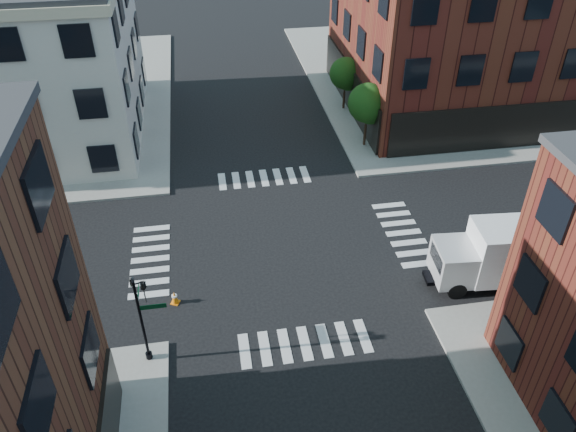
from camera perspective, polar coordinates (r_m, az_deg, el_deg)
The scene contains 8 objects.
ground at distance 30.68m, azimuth -0.74°, elevation -3.03°, with size 120.00×120.00×0.00m, color black.
sidewalk_ne at distance 54.36m, azimuth 18.61°, elevation 13.52°, with size 30.00×30.00×0.15m, color gray.
building_ne at distance 48.13m, azimuth 22.01°, elevation 17.57°, with size 25.00×16.00×12.00m, color #4F1813.
tree_near at distance 38.82m, azimuth 8.18°, elevation 11.10°, with size 2.69×2.69×4.49m.
tree_far at distance 44.21m, azimuth 5.94°, elevation 14.06°, with size 2.43×2.43×4.07m.
signal_pole at distance 23.82m, azimuth -14.62°, elevation -9.33°, with size 1.29×1.24×4.60m.
box_truck at distance 29.53m, azimuth 21.82°, elevation -3.57°, with size 7.61×2.84×3.38m.
traffic_cone at distance 27.74m, azimuth -11.45°, elevation -8.13°, with size 0.50×0.50×0.70m.
Camera 1 is at (-3.51, -23.50, 19.40)m, focal length 35.00 mm.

